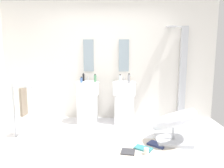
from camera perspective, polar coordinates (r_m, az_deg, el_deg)
name	(u,v)px	position (r m, az deg, el deg)	size (l,w,h in m)	color
ground_plane	(102,151)	(3.43, -2.83, -17.70)	(4.80, 3.60, 0.04)	silver
rear_partition	(106,61)	(4.72, -1.56, 6.25)	(4.80, 0.10, 2.60)	silver
pedestal_sink_left	(88,100)	(4.51, -6.69, -4.45)	(0.49, 0.49, 0.98)	white
pedestal_sink_right	(124,101)	(4.48, 3.28, -4.52)	(0.49, 0.49, 0.98)	white
vanity_mirror_left	(89,56)	(4.68, -6.42, 7.72)	(0.22, 0.03, 0.70)	#8C9EA8
vanity_mirror_right	(124,56)	(4.64, 3.25, 7.75)	(0.22, 0.03, 0.70)	#8C9EA8
shower_column	(182,72)	(4.83, 18.59, 3.23)	(0.49, 0.24, 2.05)	#B7BABF
lounge_chair	(173,122)	(3.67, 16.42, -10.00)	(1.10, 1.10, 0.65)	#B7BABF
towel_rack	(22,103)	(3.98, -23.36, -4.70)	(0.37, 0.22, 0.95)	#B7BABF
area_rug	(141,150)	(3.41, 7.94, -17.47)	(1.23, 0.87, 0.01)	beige
magazine_teal	(143,148)	(3.43, 8.52, -16.97)	(0.27, 0.15, 0.03)	teal
magazine_charcoal	(128,152)	(3.31, 4.39, -17.93)	(0.20, 0.20, 0.02)	#38383D
magazine_navy	(157,144)	(3.59, 12.15, -15.83)	(0.28, 0.17, 0.03)	navy
coffee_mug	(146,151)	(3.27, 9.36, -17.66)	(0.07, 0.07, 0.10)	white
soap_bottle_blue	(81,80)	(4.37, -8.37, 1.10)	(0.05, 0.05, 0.12)	#4C72B7
soap_bottle_clear	(120,79)	(4.28, 2.24, 1.41)	(0.06, 0.06, 0.18)	silver
soap_bottle_black	(83,77)	(4.60, -7.80, 1.83)	(0.04, 0.04, 0.18)	black
soap_bottle_amber	(129,79)	(4.34, 4.79, 1.35)	(0.04, 0.04, 0.16)	#C68C38
soap_bottle_green	(95,78)	(4.41, -4.62, 1.56)	(0.05, 0.05, 0.17)	#59996B
soap_bottle_grey	(129,79)	(4.28, 4.66, 1.50)	(0.06, 0.06, 0.20)	#99999E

